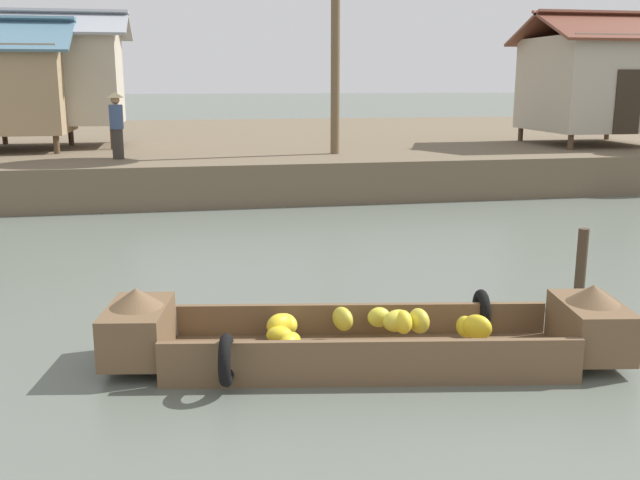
{
  "coord_description": "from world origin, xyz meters",
  "views": [
    {
      "loc": [
        -1.93,
        -1.56,
        2.98
      ],
      "look_at": [
        -0.26,
        7.13,
        0.98
      ],
      "focal_mm": 39.86,
      "sensor_mm": 36.0,
      "label": 1
    }
  ],
  "objects": [
    {
      "name": "stilt_house_mid_left",
      "position": [
        -5.61,
        20.92,
        3.09
      ],
      "size": [
        4.56,
        3.21,
        3.95
      ],
      "color": "#4C3826",
      "rests_on": "riverbank_strip"
    },
    {
      "name": "riverbank_strip",
      "position": [
        0.0,
        25.04,
        0.51
      ],
      "size": [
        160.0,
        20.0,
        1.03
      ],
      "primitive_type": "cube",
      "color": "brown",
      "rests_on": "ground"
    },
    {
      "name": "ground_plane",
      "position": [
        0.0,
        10.0,
        0.0
      ],
      "size": [
        300.0,
        300.0,
        0.0
      ],
      "primitive_type": "plane",
      "color": "#596056"
    },
    {
      "name": "mooring_post",
      "position": [
        3.22,
        6.76,
        0.53
      ],
      "size": [
        0.14,
        0.14,
        1.07
      ],
      "primitive_type": "cylinder",
      "color": "#423323",
      "rests_on": "ground"
    },
    {
      "name": "stilt_house_mid_right",
      "position": [
        10.51,
        18.61,
        2.92
      ],
      "size": [
        4.21,
        3.99,
        3.97
      ],
      "color": "#4C3826",
      "rests_on": "riverbank_strip"
    },
    {
      "name": "vendor_person",
      "position": [
        -3.53,
        17.04,
        1.95
      ],
      "size": [
        0.44,
        0.44,
        1.66
      ],
      "color": "#332D28",
      "rests_on": "riverbank_strip"
    },
    {
      "name": "banana_boat",
      "position": [
        -0.09,
        5.41,
        0.29
      ],
      "size": [
        5.57,
        1.95,
        0.85
      ],
      "color": "brown",
      "rests_on": "ground"
    }
  ]
}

